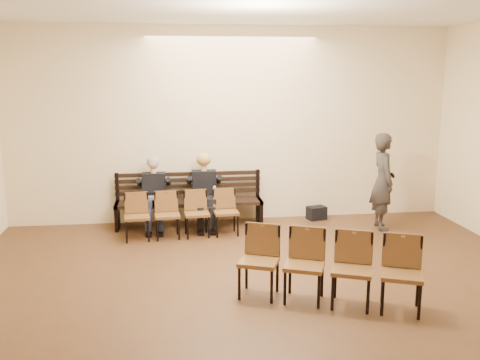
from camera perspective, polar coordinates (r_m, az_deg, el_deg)
The scene contains 11 objects.
ground at distance 5.44m, azimuth 5.75°, elevation -18.45°, with size 10.00×10.00×0.00m, color #52331C.
room_walls at distance 5.48m, azimuth 4.38°, elevation 9.67°, with size 8.02×10.01×3.51m.
bench at distance 9.56m, azimuth -5.41°, elevation -3.57°, with size 2.60×0.90×0.45m, color black.
seated_man at distance 9.35m, azimuth -9.16°, elevation -1.64°, with size 0.50×0.69×1.20m, color black, non-canonical shape.
seated_woman at distance 9.36m, azimuth -3.79°, elevation -1.48°, with size 0.52×0.72×1.20m, color black, non-canonical shape.
laptop at distance 9.22m, azimuth -9.27°, elevation -2.02°, with size 0.33×0.26×0.24m, color silver.
water_bottle at distance 9.17m, azimuth -2.72°, elevation -2.05°, with size 0.06×0.06×0.21m, color silver.
bag at distance 10.04m, azimuth 8.16°, elevation -3.50°, with size 0.33×0.23×0.24m, color black.
passerby at distance 9.52m, azimuth 15.03°, elevation 0.60°, with size 0.70×0.46×1.93m, color #322C29.
chair_row_front at distance 8.89m, azimuth -6.19°, elevation -3.69°, with size 1.87×0.42×0.77m, color brown.
chair_row_back at distance 6.45m, azimuth 9.35°, elevation -9.27°, with size 2.12×0.48×0.87m, color brown.
Camera 1 is at (-1.13, -4.57, 2.72)m, focal length 40.00 mm.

